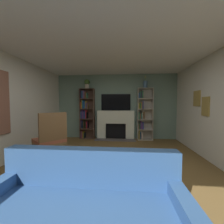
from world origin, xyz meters
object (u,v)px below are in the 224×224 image
bookshelf_left (86,113)px  potted_plant (87,83)px  tv (116,102)px  bookshelf_right (143,115)px  coffee_table (99,168)px  vase_with_flowers (145,84)px  couch (82,223)px  armchair (51,137)px  fireplace (116,124)px

bookshelf_left → potted_plant: (0.07, -0.04, 1.18)m
tv → potted_plant: (-1.13, -0.12, 0.74)m
bookshelf_right → potted_plant: bearing=-179.2°
bookshelf_right → coffee_table: size_ratio=2.04×
tv → vase_with_flowers: bearing=-6.0°
tv → potted_plant: size_ratio=3.16×
couch → armchair: size_ratio=1.65×
tv → couch: tv is taller
bookshelf_left → armchair: bearing=-95.0°
vase_with_flowers → fireplace: bearing=178.2°
bookshelf_left → coffee_table: 3.67m
bookshelf_left → coffee_table: size_ratio=2.04×
tv → armchair: (-1.41, -2.45, -0.86)m
potted_plant → vase_with_flowers: vase_with_flowers is taller
vase_with_flowers → armchair: vase_with_flowers is taller
fireplace → couch: (-0.05, -4.35, -0.31)m
fireplace → tv: tv is taller
fireplace → armchair: (-1.41, -2.36, -0.01)m
tv → bookshelf_right: 1.18m
vase_with_flowers → couch: vase_with_flowers is taller
potted_plant → coffee_table: size_ratio=0.38×
coffee_table → bookshelf_right: bearing=71.9°
fireplace → couch: bearing=-90.6°
vase_with_flowers → coffee_table: vase_with_flowers is taller
potted_plant → coffee_table: 3.99m
fireplace → coffee_table: fireplace is taller
bookshelf_left → bookshelf_right: size_ratio=1.00×
fireplace → bookshelf_left: (-1.20, 0.01, 0.42)m
fireplace → armchair: armchair is taller
bookshelf_left → couch: bearing=-75.2°
fireplace → potted_plant: size_ratio=4.23×
bookshelf_right → coffee_table: (-1.12, -3.42, -0.59)m
couch → coffee_table: couch is taller
vase_with_flowers → bookshelf_left: bearing=179.0°
coffee_table → vase_with_flowers: bearing=70.7°
potted_plant → armchair: (-0.27, -2.33, -1.60)m
tv → bookshelf_right: size_ratio=0.58×
fireplace → armchair: size_ratio=1.31×
bookshelf_left → couch: (1.15, -4.35, -0.73)m
bookshelf_right → potted_plant: size_ratio=5.43×
bookshelf_right → couch: 4.54m
bookshelf_left → potted_plant: bearing=-31.5°
bookshelf_left → armchair: 2.41m
tv → vase_with_flowers: (1.13, -0.12, 0.68)m
fireplace → potted_plant: bearing=-178.2°
tv → couch: 4.58m
potted_plant → vase_with_flowers: 2.27m
fireplace → tv: bearing=90.0°
bookshelf_right → couch: (-1.12, -4.34, -0.68)m
couch → fireplace: bearing=89.4°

